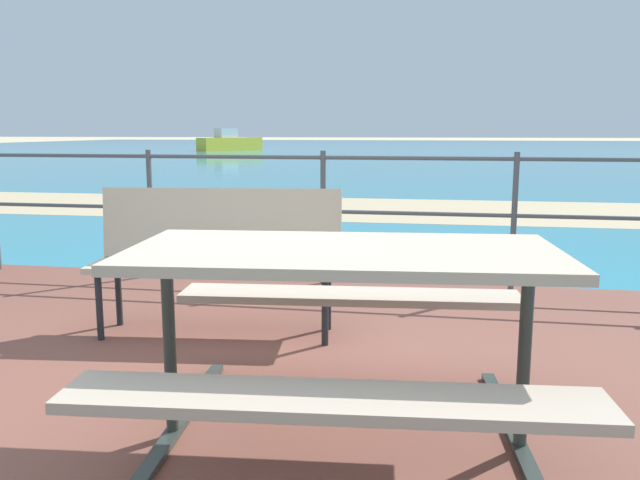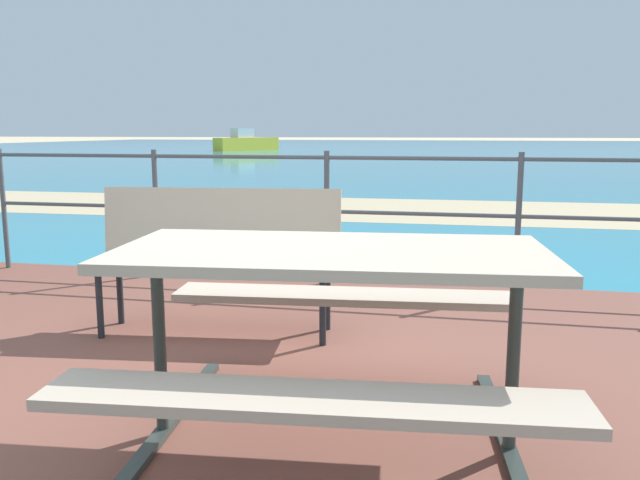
{
  "view_description": "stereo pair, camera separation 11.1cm",
  "coord_description": "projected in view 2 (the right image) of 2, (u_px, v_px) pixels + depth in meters",
  "views": [
    {
      "loc": [
        0.91,
        -2.66,
        1.29
      ],
      "look_at": [
        0.17,
        1.36,
        0.6
      ],
      "focal_mm": 36.35,
      "sensor_mm": 36.0,
      "label": 1
    },
    {
      "loc": [
        1.02,
        -2.63,
        1.29
      ],
      "look_at": [
        0.17,
        1.36,
        0.6
      ],
      "focal_mm": 36.35,
      "sensor_mm": 36.0,
      "label": 2
    }
  ],
  "objects": [
    {
      "name": "beach_strip",
      "position": [
        393.0,
        210.0,
        10.63
      ],
      "size": [
        54.03,
        3.83,
        0.01
      ],
      "primitive_type": "cube",
      "rotation": [
        0.0,
        0.0,
        0.01
      ],
      "color": "tan",
      "rests_on": "ground"
    },
    {
      "name": "railing_fence",
      "position": [
        327.0,
        200.0,
        5.16
      ],
      "size": [
        5.94,
        0.04,
        1.07
      ],
      "color": "#4C5156",
      "rests_on": "patio_paving"
    },
    {
      "name": "sea_water",
      "position": [
        443.0,
        151.0,
        41.54
      ],
      "size": [
        90.0,
        90.0,
        0.01
      ],
      "primitive_type": "cube",
      "color": "teal",
      "rests_on": "ground"
    },
    {
      "name": "park_bench",
      "position": [
        218.0,
        248.0,
        3.96
      ],
      "size": [
        1.53,
        0.58,
        0.88
      ],
      "rotation": [
        0.0,
        0.0,
        0.11
      ],
      "color": "#BCAD93",
      "rests_on": "patio_paving"
    },
    {
      "name": "patio_paving",
      "position": [
        222.0,
        409.0,
        2.96
      ],
      "size": [
        6.4,
        5.2,
        0.06
      ],
      "primitive_type": "cube",
      "color": "brown",
      "rests_on": "ground"
    },
    {
      "name": "picnic_table",
      "position": [
        331.0,
        297.0,
        2.47
      ],
      "size": [
        1.75,
        1.63,
        0.79
      ],
      "rotation": [
        0.0,
        0.0,
        0.09
      ],
      "color": "tan",
      "rests_on": "patio_paving"
    },
    {
      "name": "boat_near",
      "position": [
        248.0,
        142.0,
        42.37
      ],
      "size": [
        3.46,
        5.02,
        1.42
      ],
      "rotation": [
        0.0,
        0.0,
        1.04
      ],
      "color": "yellow",
      "rests_on": "sea_water"
    },
    {
      "name": "ground_plane",
      "position": [
        222.0,
        415.0,
        2.96
      ],
      "size": [
        240.0,
        240.0,
        0.0
      ],
      "primitive_type": "plane",
      "color": "beige"
    }
  ]
}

